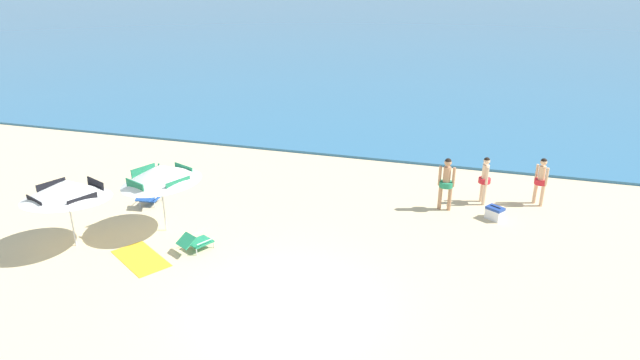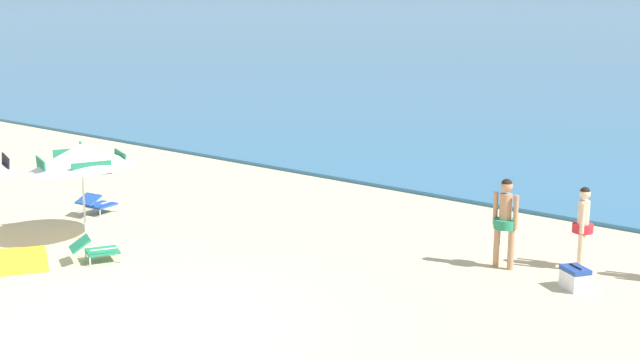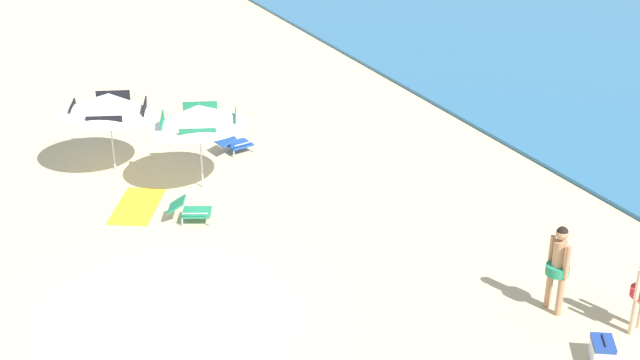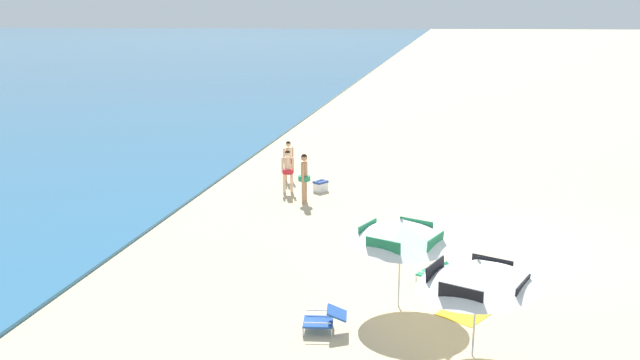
# 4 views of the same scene
# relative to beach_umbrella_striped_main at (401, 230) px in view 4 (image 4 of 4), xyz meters

# --- Properties ---
(ground_plane) EXTENTS (800.00, 800.00, 0.00)m
(ground_plane) POSITION_rel_beach_umbrella_striped_main_xyz_m (4.62, -2.47, -1.77)
(ground_plane) COLOR #D1BA8E
(beach_umbrella_striped_main) EXTENTS (2.72, 2.69, 2.11)m
(beach_umbrella_striped_main) POSITION_rel_beach_umbrella_striped_main_xyz_m (0.00, 0.00, 0.00)
(beach_umbrella_striped_main) COLOR silver
(beach_umbrella_striped_main) RESTS_ON ground
(beach_umbrella_striped_second) EXTENTS (2.81, 2.84, 2.06)m
(beach_umbrella_striped_second) POSITION_rel_beach_umbrella_striped_main_xyz_m (-1.89, -1.53, -0.09)
(beach_umbrella_striped_second) COLOR silver
(beach_umbrella_striped_second) RESTS_ON ground
(lounge_chair_under_umbrella) EXTENTS (0.88, 1.03, 0.53)m
(lounge_chair_under_umbrella) POSITION_rel_beach_umbrella_striped_main_xyz_m (1.41, -0.83, -1.50)
(lounge_chair_under_umbrella) COLOR #1E7F56
(lounge_chair_under_umbrella) RESTS_ON ground
(lounge_chair_beside_umbrella) EXTENTS (0.65, 0.94, 0.51)m
(lounge_chair_beside_umbrella) POSITION_rel_beach_umbrella_striped_main_xyz_m (-1.46, 1.39, -1.49)
(lounge_chair_beside_umbrella) COLOR #1E4799
(lounge_chair_beside_umbrella) RESTS_ON ground
(person_standing_near_shore) EXTENTS (0.39, 0.45, 1.57)m
(person_standing_near_shore) POSITION_rel_beach_umbrella_striped_main_xyz_m (8.81, 4.64, -0.86)
(person_standing_near_shore) COLOR beige
(person_standing_near_shore) RESTS_ON ground
(person_standing_beside) EXTENTS (0.39, 0.39, 1.58)m
(person_standing_beside) POSITION_rel_beach_umbrella_striped_main_xyz_m (10.52, 5.02, -0.85)
(person_standing_beside) COLOR #D8A87F
(person_standing_beside) RESTS_ON ground
(person_wading_in) EXTENTS (0.51, 0.42, 1.72)m
(person_wading_in) POSITION_rel_beach_umbrella_striped_main_xyz_m (7.66, 3.78, -0.78)
(person_wading_in) COLOR tan
(person_wading_in) RESTS_ON ground
(cooler_box) EXTENTS (0.61, 0.56, 0.43)m
(cooler_box) POSITION_rel_beach_umbrella_striped_main_xyz_m (9.18, 3.50, -1.57)
(cooler_box) COLOR white
(cooler_box) RESTS_ON ground
(beach_towel) EXTENTS (2.00, 1.71, 0.01)m
(beach_towel) POSITION_rel_beach_umbrella_striped_main_xyz_m (0.24, -1.64, -1.76)
(beach_towel) COLOR gold
(beach_towel) RESTS_ON ground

